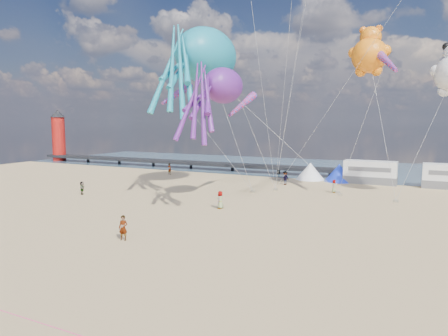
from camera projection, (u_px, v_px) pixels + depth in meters
ground at (152, 287)px, 19.98m from camera, size 120.00×120.00×0.00m
water at (343, 169)px, 69.02m from camera, size 120.00×120.00×0.00m
pier at (172, 162)px, 71.34m from camera, size 60.00×3.00×0.50m
lighthouse at (59, 139)px, 83.17m from camera, size 2.60×2.60×9.00m
motorhome_0 at (370, 172)px, 52.85m from camera, size 6.60×2.50×3.00m
tent_white at (310, 171)px, 56.38m from camera, size 4.00×4.00×2.40m
tent_blue at (339, 173)px, 54.63m from camera, size 4.00×4.00×2.40m
rope_line at (75, 334)px, 15.52m from camera, size 34.00×0.03×0.03m
standing_person at (123, 228)px, 27.68m from camera, size 0.72×0.55×1.76m
beachgoer_0 at (334, 186)px, 46.08m from camera, size 0.40×0.58×1.52m
beachgoer_2 at (285, 178)px, 51.66m from camera, size 1.06×1.12×1.83m
beachgoer_4 at (82, 188)px, 45.05m from camera, size 0.82×0.91×1.48m
beachgoer_5 at (170, 169)px, 61.82m from camera, size 1.68×0.81×1.74m
beachgoer_6 at (220, 200)px, 37.65m from camera, size 0.43×0.63×1.69m
sandbag_a at (253, 191)px, 46.39m from camera, size 0.50×0.35×0.22m
sandbag_b at (340, 194)px, 44.54m from camera, size 0.50×0.35×0.22m
sandbag_c at (396, 201)px, 40.75m from camera, size 0.50×0.35×0.22m
sandbag_d at (338, 193)px, 45.66m from camera, size 0.50×0.35×0.22m
sandbag_e at (275, 189)px, 47.73m from camera, size 0.50×0.35×0.22m
kite_octopus_teal at (206, 56)px, 46.53m from camera, size 7.79×12.30×13.03m
kite_octopus_purple at (223, 86)px, 38.35m from camera, size 5.06×8.89×9.57m
kite_teddy_orange at (369, 56)px, 42.43m from camera, size 5.62×5.45×6.35m
windsock_left at (177, 94)px, 49.10m from camera, size 1.72×7.47×7.40m
windsock_mid at (386, 60)px, 39.32m from camera, size 3.43×6.23×6.35m
windsock_right at (242, 105)px, 43.24m from camera, size 2.01×4.99×4.92m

